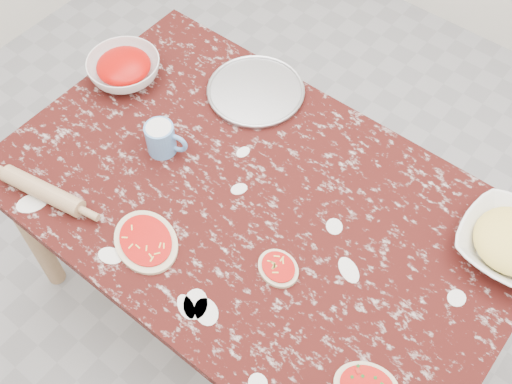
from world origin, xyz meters
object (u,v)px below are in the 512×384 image
at_px(flour_mug, 162,139).
at_px(worktable, 256,216).
at_px(pizza_tray, 256,92).
at_px(rolling_pin, 43,191).
at_px(sauce_bowl, 124,69).
at_px(cheese_bowl, 511,245).

bearing_deg(flour_mug, worktable, 4.50).
distance_m(pizza_tray, rolling_pin, 0.78).
xyz_separation_m(sauce_bowl, flour_mug, (0.33, -0.15, 0.02)).
bearing_deg(pizza_tray, rolling_pin, -108.05).
relative_size(pizza_tray, sauce_bowl, 1.30).
bearing_deg(worktable, cheese_bowl, 24.97).
xyz_separation_m(pizza_tray, flour_mug, (-0.08, -0.38, 0.05)).
bearing_deg(rolling_pin, worktable, 36.65).
xyz_separation_m(sauce_bowl, rolling_pin, (0.16, -0.51, -0.01)).
distance_m(pizza_tray, cheese_bowl, 0.96).
height_order(sauce_bowl, cheese_bowl, sauce_bowl).
bearing_deg(sauce_bowl, cheese_bowl, 7.92).
relative_size(worktable, pizza_tray, 4.85).
relative_size(pizza_tray, flour_mug, 2.40).
bearing_deg(cheese_bowl, rolling_pin, -149.60).
relative_size(sauce_bowl, flour_mug, 1.84).
xyz_separation_m(sauce_bowl, cheese_bowl, (1.36, 0.19, -0.00)).
bearing_deg(flour_mug, rolling_pin, -114.34).
distance_m(sauce_bowl, flour_mug, 0.36).
bearing_deg(worktable, flour_mug, -175.50).
bearing_deg(sauce_bowl, worktable, -10.45).
bearing_deg(pizza_tray, sauce_bowl, -150.86).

